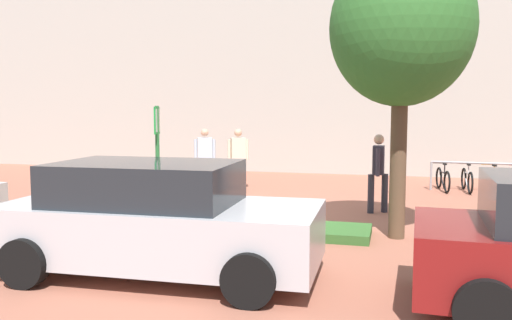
{
  "coord_description": "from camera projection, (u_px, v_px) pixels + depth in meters",
  "views": [
    {
      "loc": [
        2.9,
        -11.01,
        2.24
      ],
      "look_at": [
        -0.33,
        1.18,
        1.04
      ],
      "focal_mm": 36.94,
      "sensor_mm": 36.0,
      "label": 1
    }
  ],
  "objects": [
    {
      "name": "ground_plane",
      "position": [
        257.0,
        213.0,
        11.54
      ],
      "size": [
        60.0,
        60.0,
        0.0
      ],
      "primitive_type": "plane",
      "color": "#9E5B47"
    },
    {
      "name": "bollard_steel",
      "position": [
        398.0,
        178.0,
        13.85
      ],
      "size": [
        0.16,
        0.16,
        0.9
      ],
      "primitive_type": "cylinder",
      "color": "#ADADB2",
      "rests_on": "ground"
    },
    {
      "name": "building_facade",
      "position": [
        314.0,
        33.0,
        18.87
      ],
      "size": [
        28.0,
        1.2,
        10.0
      ],
      "primitive_type": "cube",
      "color": "#B2ADA3",
      "rests_on": "ground"
    },
    {
      "name": "planter_strip",
      "position": [
        184.0,
        223.0,
        10.08
      ],
      "size": [
        7.0,
        1.1,
        0.16
      ],
      "primitive_type": "cube",
      "color": "#336028",
      "rests_on": "ground"
    },
    {
      "name": "person_shirt_blue",
      "position": [
        238.0,
        155.0,
        14.8
      ],
      "size": [
        0.55,
        0.4,
        1.72
      ],
      "color": "#2D2D38",
      "rests_on": "ground"
    },
    {
      "name": "parking_sign_post",
      "position": [
        157.0,
        148.0,
        10.08
      ],
      "size": [
        0.1,
        0.36,
        2.32
      ],
      "color": "#2D7238",
      "rests_on": "ground"
    },
    {
      "name": "person_suited_navy",
      "position": [
        378.0,
        168.0,
        11.45
      ],
      "size": [
        0.43,
        0.61,
        1.72
      ],
      "color": "#2D2D38",
      "rests_on": "ground"
    },
    {
      "name": "tree_sidewalk",
      "position": [
        402.0,
        29.0,
        8.93
      ],
      "size": [
        2.44,
        2.44,
        4.99
      ],
      "color": "brown",
      "rests_on": "ground"
    },
    {
      "name": "bike_rack_cluster",
      "position": [
        492.0,
        180.0,
        14.32
      ],
      "size": [
        3.21,
        1.65,
        0.83
      ],
      "color": "#99999E",
      "rests_on": "ground"
    },
    {
      "name": "car_silver_sedan",
      "position": [
        157.0,
        220.0,
        7.15
      ],
      "size": [
        4.35,
        2.13,
        1.54
      ],
      "color": "#B7B7BC",
      "rests_on": "ground"
    },
    {
      "name": "person_casual_tan",
      "position": [
        205.0,
        155.0,
        14.9
      ],
      "size": [
        0.57,
        0.38,
        1.72
      ],
      "color": "#2D2D38",
      "rests_on": "ground"
    },
    {
      "name": "bike_at_sign",
      "position": [
        160.0,
        206.0,
        10.4
      ],
      "size": [
        1.64,
        0.54,
        0.86
      ],
      "color": "black",
      "rests_on": "ground"
    }
  ]
}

